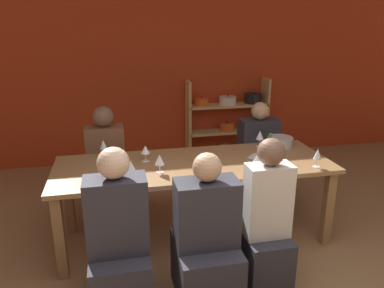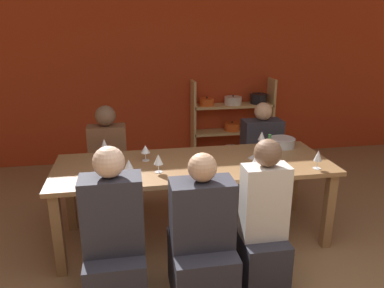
{
  "view_description": "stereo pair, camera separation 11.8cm",
  "coord_description": "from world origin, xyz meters",
  "px_view_note": "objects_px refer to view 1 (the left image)",
  "views": [
    {
      "loc": [
        -0.74,
        -1.66,
        1.99
      ],
      "look_at": [
        -0.04,
        1.59,
        0.92
      ],
      "focal_mm": 35.0,
      "sensor_mm": 36.0,
      "label": 1
    },
    {
      "loc": [
        -0.63,
        -1.68,
        1.99
      ],
      "look_at": [
        -0.04,
        1.59,
        0.92
      ],
      "focal_mm": 35.0,
      "sensor_mm": 36.0,
      "label": 2
    }
  ],
  "objects_px": {
    "wine_glass_red_a": "(160,160)",
    "wine_glass_empty_a": "(260,135)",
    "person_near_a": "(266,231)",
    "person_near_b": "(206,248)",
    "dining_table": "(194,171)",
    "person_far_a": "(107,174)",
    "shelf_unit": "(230,125)",
    "person_far_b": "(257,162)",
    "cell_phone": "(254,156)",
    "mixing_bowl": "(280,141)",
    "wine_glass_red_d": "(145,150)",
    "wine_glass_red_b": "(257,159)",
    "wine_glass_red_c": "(264,149)",
    "wine_bottle_green": "(269,156)",
    "wine_glass_white_a": "(318,155)",
    "wine_glass_white_b": "(103,145)",
    "wine_glass_red_e": "(131,166)",
    "person_near_c": "(119,250)"
  },
  "relations": [
    {
      "from": "dining_table",
      "to": "person_far_a",
      "type": "distance_m",
      "value": 1.12
    },
    {
      "from": "wine_glass_red_a",
      "to": "wine_glass_red_d",
      "type": "distance_m",
      "value": 0.32
    },
    {
      "from": "wine_glass_red_a",
      "to": "person_far_a",
      "type": "xyz_separation_m",
      "value": [
        -0.47,
        0.91,
        -0.45
      ]
    },
    {
      "from": "person_near_a",
      "to": "person_near_b",
      "type": "height_order",
      "value": "person_near_a"
    },
    {
      "from": "dining_table",
      "to": "wine_glass_white_a",
      "type": "relative_size",
      "value": 14.86
    },
    {
      "from": "cell_phone",
      "to": "mixing_bowl",
      "type": "bearing_deg",
      "value": 34.0
    },
    {
      "from": "wine_glass_red_c",
      "to": "cell_phone",
      "type": "relative_size",
      "value": 1.1
    },
    {
      "from": "cell_phone",
      "to": "person_far_a",
      "type": "relative_size",
      "value": 0.13
    },
    {
      "from": "wine_glass_white_b",
      "to": "wine_glass_red_d",
      "type": "relative_size",
      "value": 1.19
    },
    {
      "from": "dining_table",
      "to": "mixing_bowl",
      "type": "xyz_separation_m",
      "value": [
        0.98,
        0.3,
        0.14
      ]
    },
    {
      "from": "wine_glass_red_a",
      "to": "wine_glass_empty_a",
      "type": "distance_m",
      "value": 1.22
    },
    {
      "from": "shelf_unit",
      "to": "person_far_b",
      "type": "bearing_deg",
      "value": -93.26
    },
    {
      "from": "cell_phone",
      "to": "person_near_c",
      "type": "relative_size",
      "value": 0.13
    },
    {
      "from": "mixing_bowl",
      "to": "cell_phone",
      "type": "relative_size",
      "value": 1.68
    },
    {
      "from": "shelf_unit",
      "to": "person_near_b",
      "type": "height_order",
      "value": "shelf_unit"
    },
    {
      "from": "mixing_bowl",
      "to": "wine_glass_empty_a",
      "type": "distance_m",
      "value": 0.23
    },
    {
      "from": "wine_glass_white_a",
      "to": "wine_glass_red_d",
      "type": "height_order",
      "value": "wine_glass_white_a"
    },
    {
      "from": "wine_glass_red_c",
      "to": "person_far_a",
      "type": "height_order",
      "value": "person_far_a"
    },
    {
      "from": "mixing_bowl",
      "to": "wine_glass_red_b",
      "type": "relative_size",
      "value": 1.85
    },
    {
      "from": "wine_glass_red_a",
      "to": "wine_glass_empty_a",
      "type": "height_order",
      "value": "wine_glass_empty_a"
    },
    {
      "from": "wine_bottle_green",
      "to": "person_near_b",
      "type": "height_order",
      "value": "person_near_b"
    },
    {
      "from": "wine_glass_red_d",
      "to": "wine_glass_red_a",
      "type": "bearing_deg",
      "value": -73.33
    },
    {
      "from": "person_far_b",
      "to": "wine_glass_red_b",
      "type": "bearing_deg",
      "value": 67.13
    },
    {
      "from": "dining_table",
      "to": "wine_glass_red_e",
      "type": "bearing_deg",
      "value": -153.91
    },
    {
      "from": "wine_glass_red_b",
      "to": "wine_glass_white_b",
      "type": "relative_size",
      "value": 0.81
    },
    {
      "from": "wine_bottle_green",
      "to": "wine_glass_red_b",
      "type": "distance_m",
      "value": 0.11
    },
    {
      "from": "wine_bottle_green",
      "to": "person_near_b",
      "type": "xyz_separation_m",
      "value": [
        -0.68,
        -0.5,
        -0.5
      ]
    },
    {
      "from": "wine_glass_empty_a",
      "to": "cell_phone",
      "type": "height_order",
      "value": "wine_glass_empty_a"
    },
    {
      "from": "shelf_unit",
      "to": "mixing_bowl",
      "type": "distance_m",
      "value": 1.87
    },
    {
      "from": "wine_glass_red_c",
      "to": "wine_glass_red_d",
      "type": "xyz_separation_m",
      "value": [
        -1.07,
        0.25,
        -0.01
      ]
    },
    {
      "from": "dining_table",
      "to": "person_near_c",
      "type": "bearing_deg",
      "value": -133.59
    },
    {
      "from": "person_near_c",
      "to": "wine_glass_red_e",
      "type": "bearing_deg",
      "value": 74.39
    },
    {
      "from": "mixing_bowl",
      "to": "wine_glass_white_b",
      "type": "bearing_deg",
      "value": 179.56
    },
    {
      "from": "mixing_bowl",
      "to": "wine_bottle_green",
      "type": "distance_m",
      "value": 0.75
    },
    {
      "from": "shelf_unit",
      "to": "wine_glass_red_e",
      "type": "relative_size",
      "value": 7.08
    },
    {
      "from": "wine_glass_white_b",
      "to": "person_near_c",
      "type": "bearing_deg",
      "value": -85.16
    },
    {
      "from": "wine_bottle_green",
      "to": "wine_glass_red_e",
      "type": "distance_m",
      "value": 1.18
    },
    {
      "from": "dining_table",
      "to": "person_far_b",
      "type": "distance_m",
      "value": 1.29
    },
    {
      "from": "wine_glass_red_e",
      "to": "cell_phone",
      "type": "bearing_deg",
      "value": 15.52
    },
    {
      "from": "wine_glass_red_b",
      "to": "person_near_b",
      "type": "bearing_deg",
      "value": -137.6
    },
    {
      "from": "wine_bottle_green",
      "to": "wine_glass_white_b",
      "type": "relative_size",
      "value": 1.89
    },
    {
      "from": "wine_glass_red_c",
      "to": "wine_glass_red_b",
      "type": "bearing_deg",
      "value": -127.68
    },
    {
      "from": "shelf_unit",
      "to": "wine_glass_red_d",
      "type": "relative_size",
      "value": 8.26
    },
    {
      "from": "wine_glass_red_a",
      "to": "person_near_b",
      "type": "height_order",
      "value": "person_near_b"
    },
    {
      "from": "mixing_bowl",
      "to": "person_near_a",
      "type": "distance_m",
      "value": 1.27
    },
    {
      "from": "dining_table",
      "to": "wine_glass_red_d",
      "type": "distance_m",
      "value": 0.49
    },
    {
      "from": "person_far_b",
      "to": "mixing_bowl",
      "type": "bearing_deg",
      "value": 92.96
    },
    {
      "from": "wine_glass_empty_a",
      "to": "person_near_a",
      "type": "height_order",
      "value": "person_near_a"
    },
    {
      "from": "person_near_b",
      "to": "wine_glass_white_b",
      "type": "bearing_deg",
      "value": 122.24
    },
    {
      "from": "wine_glass_white_b",
      "to": "wine_glass_red_e",
      "type": "relative_size",
      "value": 1.02
    }
  ]
}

